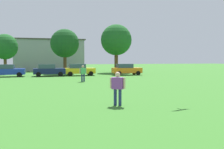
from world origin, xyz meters
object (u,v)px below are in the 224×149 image
parked_car_blue_0 (8,70)px  tree_left (5,47)px  adult_bystander (118,86)px  tree_far_right (116,40)px  parked_car_yellow_2 (79,70)px  parked_car_navy_1 (49,70)px  tree_right (65,44)px  parked_car_orange_3 (126,69)px  bystander_midfield (83,72)px

parked_car_blue_0 → tree_left: bearing=99.9°
adult_bystander → tree_far_right: bearing=-74.8°
adult_bystander → tree_left: tree_left is taller
parked_car_blue_0 → parked_car_yellow_2: size_ratio=1.00×
parked_car_blue_0 → parked_car_navy_1: 5.41m
adult_bystander → parked_car_blue_0: adult_bystander is taller
tree_right → tree_left: bearing=167.6°
parked_car_navy_1 → tree_far_right: size_ratio=0.51×
tree_left → tree_far_right: (18.41, -1.26, 1.34)m
parked_car_orange_3 → parked_car_blue_0: bearing=177.8°
parked_car_yellow_2 → parked_car_orange_3: bearing=-5.1°
tree_right → parked_car_yellow_2: bearing=-74.4°
adult_bystander → tree_far_right: 32.11m
bystander_midfield → tree_far_right: 18.84m
parked_car_orange_3 → tree_far_right: tree_far_right is taller
adult_bystander → parked_car_navy_1: (-3.17, 23.83, -0.20)m
tree_far_right → parked_car_blue_0: bearing=-159.1°
parked_car_navy_1 → tree_right: size_ratio=0.59×
tree_right → adult_bystander: bearing=-89.1°
parked_car_yellow_2 → adult_bystander: bearing=-92.7°
parked_car_navy_1 → tree_left: (-6.76, 8.04, 3.49)m
parked_car_navy_1 → tree_right: (2.68, 5.95, 4.05)m
parked_car_yellow_2 → tree_far_right: tree_far_right is taller
parked_car_navy_1 → parked_car_orange_3: 11.22m
adult_bystander → parked_car_orange_3: bearing=-78.2°
bystander_midfield → parked_car_orange_3: 12.01m
parked_car_orange_3 → tree_far_right: bearing=86.5°
parked_car_blue_0 → tree_right: 10.68m
bystander_midfield → parked_car_navy_1: 10.10m
bystander_midfield → tree_far_right: size_ratio=0.21×
adult_bystander → tree_left: (-9.92, 31.87, 3.29)m
adult_bystander → parked_car_yellow_2: bearing=-61.9°
parked_car_navy_1 → tree_left: size_ratio=0.67×
parked_car_navy_1 → parked_car_orange_3: bearing=-1.9°
adult_bystander → tree_left: bearing=-42.0°
parked_car_navy_1 → tree_far_right: bearing=30.2°
parked_car_yellow_2 → tree_right: bearing=105.6°
tree_far_right → parked_car_navy_1: bearing=-149.8°
parked_car_yellow_2 → bystander_midfield: bearing=-95.1°
bystander_midfield → tree_far_right: tree_far_right is taller
parked_car_blue_0 → tree_far_right: (17.06, 6.51, 4.83)m
adult_bystander → parked_car_orange_3: adult_bystander is taller
adult_bystander → tree_far_right: tree_far_right is taller
parked_car_orange_3 → tree_far_right: 8.65m
parked_car_blue_0 → tree_left: (-1.35, 7.77, 3.49)m
parked_car_blue_0 → parked_car_orange_3: bearing=-2.2°
bystander_midfield → tree_right: 15.95m
parked_car_orange_3 → tree_far_right: (0.44, 7.16, 4.83)m
parked_car_navy_1 → tree_left: tree_left is taller
bystander_midfield → parked_car_yellow_2: size_ratio=0.40×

